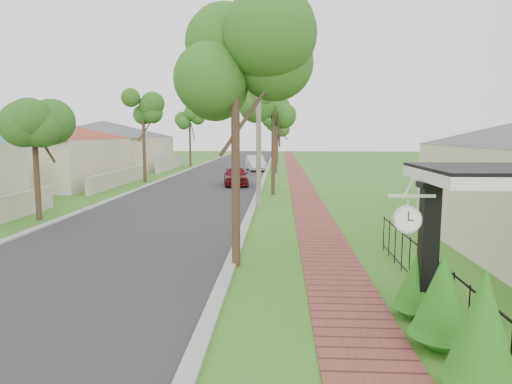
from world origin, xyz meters
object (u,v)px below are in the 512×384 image
(porch_post, at_px, (428,260))
(station_clock, at_px, (408,218))
(parked_car_red, at_px, (236,176))
(parked_car_white, at_px, (256,163))
(near_tree, at_px, (235,69))
(utility_pole, at_px, (259,123))

(porch_post, height_order, station_clock, porch_post)
(porch_post, bearing_deg, parked_car_red, 104.57)
(parked_car_white, bearing_deg, near_tree, -98.96)
(parked_car_red, height_order, near_tree, near_tree)
(parked_car_red, bearing_deg, station_clock, -85.03)
(porch_post, relative_size, parked_car_red, 0.67)
(parked_car_red, relative_size, parked_car_white, 0.91)
(porch_post, xyz_separation_m, near_tree, (-3.75, 3.23, 3.79))
(near_tree, relative_size, station_clock, 7.88)
(porch_post, distance_m, parked_car_white, 33.74)
(utility_pole, height_order, station_clock, utility_pole)
(parked_car_red, distance_m, parked_car_white, 12.04)
(near_tree, bearing_deg, porch_post, -40.72)
(parked_car_red, distance_m, near_tree, 18.71)
(parked_car_red, bearing_deg, porch_post, -83.54)
(utility_pole, xyz_separation_m, station_clock, (3.15, -13.25, -1.87))
(parked_car_white, bearing_deg, parked_car_red, -104.14)
(porch_post, height_order, utility_pole, utility_pole)
(parked_car_red, xyz_separation_m, parked_car_white, (0.62, 12.02, 0.04))
(porch_post, bearing_deg, near_tree, 139.28)
(utility_pole, bearing_deg, parked_car_white, 93.57)
(parked_car_white, bearing_deg, porch_post, -92.80)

